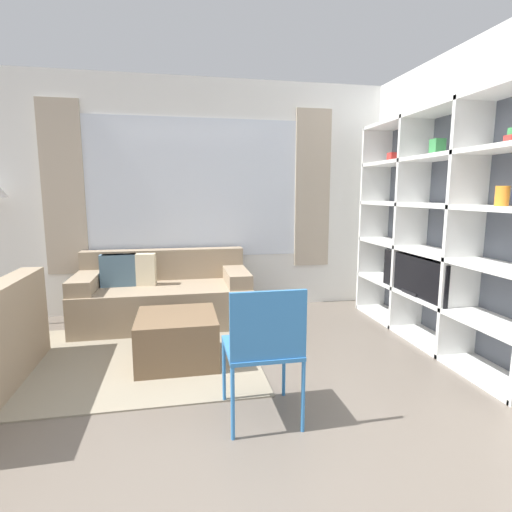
% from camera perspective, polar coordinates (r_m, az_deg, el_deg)
% --- Properties ---
extents(ground_plane, '(16.00, 16.00, 0.00)m').
position_cam_1_polar(ground_plane, '(2.25, -3.99, -29.48)').
color(ground_plane, '#665B51').
extents(wall_back, '(5.79, 0.11, 2.70)m').
position_cam_1_polar(wall_back, '(4.81, -8.69, 8.37)').
color(wall_back, white).
rests_on(wall_back, ground_plane).
extents(wall_right, '(0.07, 4.22, 2.70)m').
position_cam_1_polar(wall_right, '(4.13, 27.04, 7.32)').
color(wall_right, white).
rests_on(wall_right, ground_plane).
extents(area_rug, '(2.62, 1.72, 0.01)m').
position_cam_1_polar(area_rug, '(3.71, -21.45, -13.76)').
color(area_rug, gray).
rests_on(area_rug, ground_plane).
extents(shelving_unit, '(0.38, 2.36, 2.15)m').
position_cam_1_polar(shelving_unit, '(4.03, 24.63, 3.40)').
color(shelving_unit, '#515660').
rests_on(shelving_unit, ground_plane).
extents(couch_main, '(1.80, 0.87, 0.76)m').
position_cam_1_polar(couch_main, '(4.47, -13.19, -5.54)').
color(couch_main, gray).
rests_on(couch_main, ground_plane).
extents(ottoman, '(0.65, 0.65, 0.41)m').
position_cam_1_polar(ottoman, '(3.45, -11.19, -11.50)').
color(ottoman, brown).
rests_on(ottoman, ground_plane).
extents(folding_chair, '(0.44, 0.46, 0.86)m').
position_cam_1_polar(folding_chair, '(2.43, 1.14, -12.28)').
color(folding_chair, '#3375B7').
rests_on(folding_chair, ground_plane).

